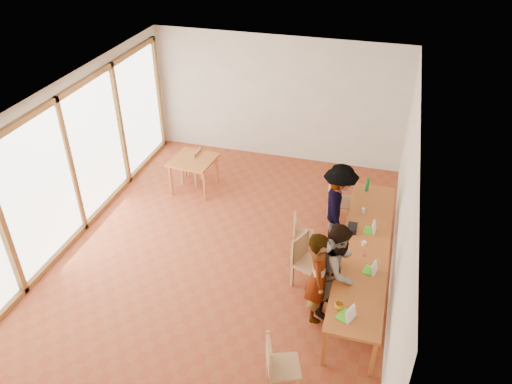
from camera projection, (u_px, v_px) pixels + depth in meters
ground at (225, 255)px, 9.29m from camera, size 8.00×8.00×0.00m
wall_back at (278, 99)px, 11.70m from camera, size 6.00×0.10×3.00m
wall_front at (97, 383)px, 5.24m from camera, size 6.00×0.10×3.00m
wall_right at (403, 215)px, 7.79m from camera, size 0.10×8.00×3.00m
window_wall at (69, 163)px, 9.15m from camera, size 0.10×8.00×3.00m
ceiling at (218, 103)px, 7.64m from camera, size 6.00×8.00×0.04m
communal_table at (365, 249)px, 8.34m from camera, size 0.80×4.00×0.75m
side_table at (193, 162)px, 10.87m from camera, size 0.90×0.90×0.75m
chair_near at (276, 361)px, 6.59m from camera, size 0.56×0.56×0.50m
chair_mid at (304, 255)px, 8.36m from camera, size 0.60×0.60×0.52m
chair_far at (299, 231)px, 9.09m from camera, size 0.45×0.45×0.43m
chair_empty at (336, 196)px, 9.85m from camera, size 0.57×0.57×0.53m
chair_spare at (195, 163)px, 11.17m from camera, size 0.40×0.40×0.44m
person_near at (318, 277)px, 7.62m from camera, size 0.47×0.64×1.61m
person_mid at (338, 269)px, 7.74m from camera, size 0.83×0.95×1.65m
person_far at (338, 206)px, 9.15m from camera, size 0.80×1.18×1.68m
laptop_near at (348, 315)px, 6.97m from camera, size 0.29×0.30×0.20m
laptop_mid at (372, 269)px, 7.77m from camera, size 0.24×0.26×0.19m
laptop_far at (371, 229)px, 8.63m from camera, size 0.22×0.25×0.19m
yellow_mug at (339, 306)px, 7.11m from camera, size 0.14×0.14×0.10m
green_bottle at (367, 184)px, 9.68m from camera, size 0.07×0.07×0.28m
clear_glass at (363, 210)px, 9.12m from camera, size 0.07×0.07×0.09m
condiment_cup at (364, 243)px, 8.34m from camera, size 0.08×0.08×0.06m
pink_phone at (365, 254)px, 8.14m from camera, size 0.05×0.10×0.01m
black_pouch at (352, 228)px, 8.67m from camera, size 0.16×0.26×0.09m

